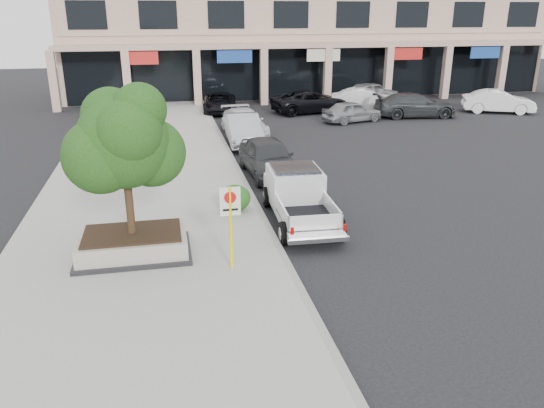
{
  "coord_description": "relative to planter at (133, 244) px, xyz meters",
  "views": [
    {
      "loc": [
        -4.65,
        -13.02,
        6.7
      ],
      "look_at": [
        -1.65,
        1.5,
        1.31
      ],
      "focal_mm": 35.0,
      "sensor_mm": 36.0,
      "label": 1
    }
  ],
  "objects": [
    {
      "name": "pickup_truck",
      "position": [
        5.38,
        1.8,
        0.36
      ],
      "size": [
        2.18,
        5.39,
        1.67
      ],
      "primitive_type": null,
      "rotation": [
        0.0,
        0.0,
        -0.04
      ],
      "color": "silver",
      "rests_on": "ground"
    },
    {
      "name": "planter_tree",
      "position": [
        0.13,
        0.15,
        2.94
      ],
      "size": [
        2.9,
        2.55,
        4.0
      ],
      "color": "black",
      "rests_on": "planter"
    },
    {
      "name": "curb_car_b",
      "position": [
        5.23,
        13.31,
        0.31
      ],
      "size": [
        1.83,
        4.82,
        1.57
      ],
      "primitive_type": "imported",
      "rotation": [
        0.0,
        0.0,
        -0.03
      ],
      "color": "#A4A7AC",
      "rests_on": "ground"
    },
    {
      "name": "lot_car_e",
      "position": [
        16.96,
        24.65,
        0.35
      ],
      "size": [
        5.22,
        3.64,
        1.65
      ],
      "primitive_type": "imported",
      "rotation": [
        0.0,
        0.0,
        1.96
      ],
      "color": "gray",
      "rests_on": "ground"
    },
    {
      "name": "ground",
      "position": [
        5.73,
        -1.3,
        -0.48
      ],
      "size": [
        120.0,
        120.0,
        0.0
      ],
      "primitive_type": "plane",
      "color": "black",
      "rests_on": "ground"
    },
    {
      "name": "curb_car_a",
      "position": [
        5.4,
        7.36,
        0.33
      ],
      "size": [
        2.21,
        4.85,
        1.61
      ],
      "primitive_type": "imported",
      "rotation": [
        0.0,
        0.0,
        0.07
      ],
      "color": "#2B2D2F",
      "rests_on": "ground"
    },
    {
      "name": "lot_car_b",
      "position": [
        15.29,
        21.63,
        0.31
      ],
      "size": [
        5.07,
        3.01,
        1.58
      ],
      "primitive_type": "imported",
      "rotation": [
        0.0,
        0.0,
        1.27
      ],
      "color": "silver",
      "rests_on": "ground"
    },
    {
      "name": "sidewalk",
      "position": [
        0.23,
        4.7,
        -0.4
      ],
      "size": [
        8.0,
        52.0,
        0.15
      ],
      "primitive_type": "cube",
      "color": "gray",
      "rests_on": "ground"
    },
    {
      "name": "curb_car_c",
      "position": [
        5.61,
        15.47,
        0.24
      ],
      "size": [
        2.41,
        5.1,
        1.44
      ],
      "primitive_type": "imported",
      "rotation": [
        0.0,
        0.0,
        0.08
      ],
      "color": "silver",
      "rests_on": "ground"
    },
    {
      "name": "planter",
      "position": [
        0.0,
        0.0,
        0.0
      ],
      "size": [
        3.2,
        2.2,
        0.68
      ],
      "color": "black",
      "rests_on": "sidewalk"
    },
    {
      "name": "no_parking_sign",
      "position": [
        2.64,
        -1.39,
        1.16
      ],
      "size": [
        0.55,
        0.09,
        2.3
      ],
      "color": "yellow",
      "rests_on": "sidewalk"
    },
    {
      "name": "lot_car_d",
      "position": [
        11.3,
        21.71,
        0.29
      ],
      "size": [
        5.89,
        3.47,
        1.54
      ],
      "primitive_type": "imported",
      "rotation": [
        0.0,
        0.0,
        1.74
      ],
      "color": "black",
      "rests_on": "ground"
    },
    {
      "name": "lot_car_a",
      "position": [
        12.98,
        17.88,
        0.2
      ],
      "size": [
        4.27,
        2.64,
        1.36
      ],
      "primitive_type": "imported",
      "rotation": [
        0.0,
        0.0,
        1.85
      ],
      "color": "gray",
      "rests_on": "ground"
    },
    {
      "name": "lot_car_c",
      "position": [
        17.73,
        18.67,
        0.32
      ],
      "size": [
        5.66,
        2.77,
        1.59
      ],
      "primitive_type": "imported",
      "rotation": [
        0.0,
        0.0,
        1.47
      ],
      "color": "#2C2F31",
      "rests_on": "ground"
    },
    {
      "name": "lot_car_f",
      "position": [
        24.16,
        18.99,
        0.31
      ],
      "size": [
        5.04,
        3.41,
        1.57
      ],
      "primitive_type": "imported",
      "rotation": [
        0.0,
        0.0,
        1.17
      ],
      "color": "white",
      "rests_on": "ground"
    },
    {
      "name": "hedge",
      "position": [
        3.33,
        2.91,
        0.14
      ],
      "size": [
        1.1,
        0.99,
        0.93
      ],
      "primitive_type": "ellipsoid",
      "color": "#134213",
      "rests_on": "sidewalk"
    },
    {
      "name": "strip_mall",
      "position": [
        13.73,
        32.63,
        4.27
      ],
      "size": [
        40.55,
        12.43,
        9.5
      ],
      "color": "#CAA48E",
      "rests_on": "ground"
    },
    {
      "name": "curb_car_d",
      "position": [
        5.07,
        23.13,
        0.2
      ],
      "size": [
        2.78,
        5.1,
        1.36
      ],
      "primitive_type": "imported",
      "rotation": [
        0.0,
        0.0,
        -0.11
      ],
      "color": "black",
      "rests_on": "ground"
    },
    {
      "name": "curb",
      "position": [
        4.18,
        4.7,
        -0.4
      ],
      "size": [
        0.2,
        52.0,
        0.15
      ],
      "primitive_type": "cube",
      "color": "gray",
      "rests_on": "ground"
    }
  ]
}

